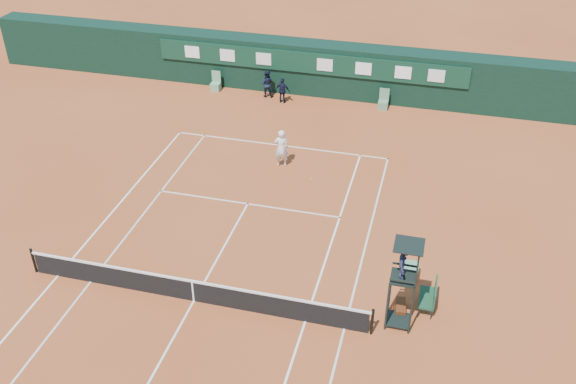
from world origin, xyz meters
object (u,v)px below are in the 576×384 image
object	(u,v)px
umpire_chair	(404,268)
cooler	(410,271)
player	(281,148)
player_bench	(430,295)
tennis_net	(193,290)

from	to	relation	value
umpire_chair	cooler	world-z (taller)	umpire_chair
cooler	player	distance (m)	9.63
player_bench	umpire_chair	bearing A→B (deg)	-134.12
tennis_net	player_bench	world-z (taller)	same
cooler	player	world-z (taller)	player
tennis_net	cooler	distance (m)	8.05
player	cooler	bearing A→B (deg)	119.69
cooler	player	size ratio (longest dim) A/B	0.34
player_bench	cooler	world-z (taller)	player_bench
umpire_chair	player	world-z (taller)	umpire_chair
player_bench	cooler	bearing A→B (deg)	119.22
tennis_net	player_bench	bearing A→B (deg)	12.05
tennis_net	umpire_chair	world-z (taller)	umpire_chair
tennis_net	player_bench	distance (m)	8.38
umpire_chair	player	size ratio (longest dim) A/B	1.79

